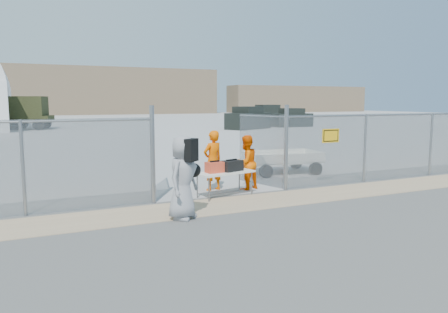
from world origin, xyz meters
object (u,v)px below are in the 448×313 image
security_worker_right (246,163)px  utility_trailer (282,162)px  visitor (183,178)px  folding_table (225,184)px  security_worker_left (213,161)px

security_worker_right → utility_trailer: security_worker_right is taller
visitor → folding_table: bearing=1.6°
security_worker_left → utility_trailer: security_worker_left is taller
visitor → utility_trailer: size_ratio=0.54×
security_worker_right → utility_trailer: 3.31m
utility_trailer → security_worker_left: bearing=-145.8°
security_worker_left → visitor: visitor is taller
security_worker_right → utility_trailer: bearing=-158.7°
folding_table → visitor: size_ratio=0.88×
security_worker_right → visitor: bearing=21.7°
folding_table → security_worker_left: bearing=76.0°
folding_table → security_worker_left: security_worker_left is taller
visitor → utility_trailer: bearing=-1.9°
folding_table → utility_trailer: size_ratio=0.47×
folding_table → security_worker_left: (0.03, 0.90, 0.53)m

